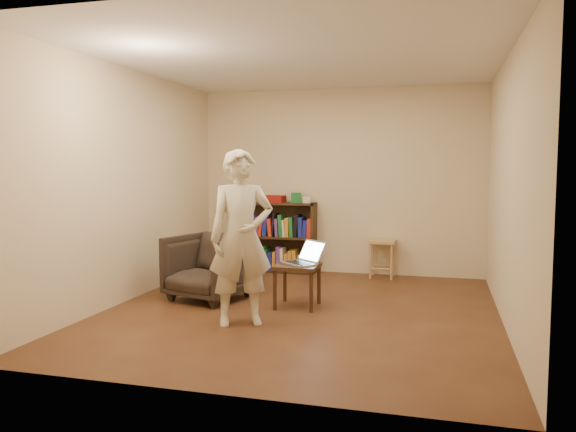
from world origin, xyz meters
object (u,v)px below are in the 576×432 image
(stool, at_px, (382,247))
(laptop, at_px, (303,259))
(side_table, at_px, (297,272))
(bookshelf, at_px, (275,241))
(person, at_px, (241,238))
(armchair, at_px, (209,267))

(stool, distance_m, laptop, 1.94)
(stool, height_order, side_table, stool)
(bookshelf, relative_size, person, 0.72)
(stool, bearing_deg, person, -111.85)
(armchair, bearing_deg, person, -33.99)
(person, bearing_deg, side_table, 37.71)
(bookshelf, relative_size, stool, 2.33)
(stool, bearing_deg, bookshelf, 177.63)
(person, bearing_deg, laptop, 35.71)
(stool, height_order, armchair, armchair)
(side_table, distance_m, laptop, 0.15)
(side_table, bearing_deg, stool, 69.01)
(stool, bearing_deg, side_table, -110.99)
(bookshelf, distance_m, stool, 1.55)
(bookshelf, xyz_separation_m, stool, (1.55, -0.06, -0.02))
(bookshelf, distance_m, laptop, 2.08)
(bookshelf, bearing_deg, laptop, -64.78)
(armchair, height_order, person, person)
(armchair, height_order, laptop, armchair)
(armchair, distance_m, side_table, 1.06)
(person, bearing_deg, bookshelf, 71.62)
(bookshelf, relative_size, armchair, 1.47)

